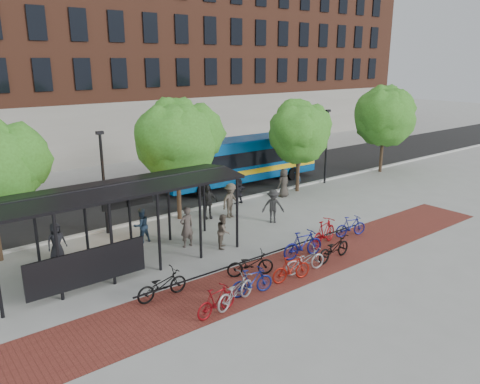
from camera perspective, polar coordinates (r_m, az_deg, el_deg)
ground at (r=24.96m, az=2.51°, el=-3.80°), size 160.00×160.00×0.00m
asphalt_street at (r=31.18m, az=-7.07°, el=0.14°), size 160.00×8.00×0.01m
curb at (r=27.94m, az=-2.82°, el=-1.50°), size 160.00×0.25×0.12m
brick_strip at (r=20.31m, az=7.43°, el=-8.68°), size 24.00×3.00×0.01m
bike_rack_rail at (r=20.09m, az=2.94°, el=-8.86°), size 12.00×0.05×0.95m
building_brick at (r=50.64m, az=-8.40°, el=17.53°), size 55.00×14.00×20.00m
bus_shelter at (r=19.54m, az=-14.89°, el=-0.71°), size 10.60×3.07×3.60m
tree_b at (r=24.86m, az=-7.59°, el=6.63°), size 5.15×4.20×6.47m
tree_c at (r=30.43m, az=7.28°, el=7.54°), size 4.66×3.80×5.92m
tree_d at (r=37.28m, az=17.26°, el=9.13°), size 5.39×4.40×6.55m
lamp_post_left at (r=23.67m, az=-16.30°, el=1.42°), size 0.35×0.20×5.12m
lamp_post_right at (r=32.90m, az=10.49°, el=5.72°), size 0.35×0.20×5.12m
bus at (r=32.19m, az=0.01°, el=4.12°), size 11.92×3.14×3.20m
bike_0 at (r=17.50m, az=-9.50°, el=-11.09°), size 2.02×0.74×1.05m
bike_1 at (r=16.28m, az=-2.88°, el=-13.11°), size 1.76×0.70×1.03m
bike_2 at (r=16.86m, az=-0.60°, el=-11.95°), size 2.12×1.23×1.06m
bike_3 at (r=17.49m, az=1.45°, el=-10.88°), size 1.80×0.79×1.05m
bike_4 at (r=18.94m, az=1.26°, el=-8.75°), size 2.03×1.38×1.01m
bike_5 at (r=18.61m, az=6.29°, el=-9.25°), size 1.81×0.78×1.05m
bike_6 at (r=19.41m, az=7.92°, el=-8.23°), size 2.04×0.91×1.04m
bike_7 at (r=20.71m, az=7.68°, el=-6.34°), size 2.12×0.87×1.23m
bike_8 at (r=20.74m, az=11.35°, el=-6.72°), size 2.12×0.91×1.08m
bike_9 at (r=22.22m, az=10.22°, el=-4.85°), size 2.17×1.11×1.26m
bike_11 at (r=23.60m, az=13.34°, el=-4.08°), size 1.78×0.93×1.03m
pedestrian_0 at (r=21.72m, az=-21.48°, el=-5.62°), size 0.89×0.64×1.69m
pedestrian_1 at (r=21.70m, az=-6.51°, el=-4.26°), size 0.72×0.49×1.93m
pedestrian_2 at (r=22.60m, az=-11.93°, el=-4.01°), size 0.85×0.68×1.68m
pedestrian_3 at (r=25.52m, az=-1.14°, el=-1.05°), size 1.38×0.98×1.93m
pedestrian_4 at (r=25.43m, az=-3.98°, el=-1.21°), size 1.19×0.77×1.88m
pedestrian_5 at (r=28.04m, az=-0.16°, el=0.11°), size 1.50×0.76×1.55m
pedestrian_6 at (r=29.54m, az=5.35°, el=1.10°), size 0.92×0.64×1.80m
pedestrian_7 at (r=31.59m, az=6.99°, el=2.11°), size 0.82×0.72×1.89m
pedestrian_8 at (r=21.53m, az=-2.01°, el=-4.78°), size 0.98×0.99×1.61m
pedestrian_9 at (r=24.80m, az=4.06°, el=-1.75°), size 1.34×1.24×1.81m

